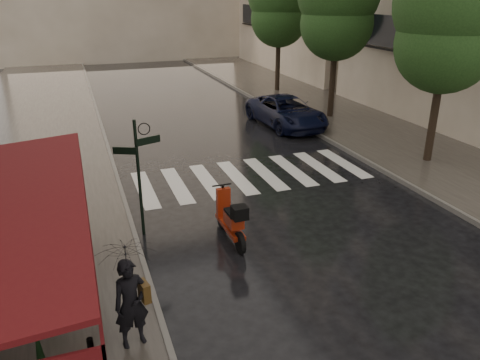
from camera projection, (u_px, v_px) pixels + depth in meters
ground at (222, 288)px, 10.08m from camera, size 120.00×120.00×0.00m
sidewalk_near at (28, 146)px, 19.12m from camera, size 6.00×60.00×0.12m
sidewalk_far at (343, 116)px, 23.72m from camera, size 5.50×60.00×0.12m
curb_near at (105, 138)px, 20.07m from camera, size 0.12×60.00×0.16m
curb_far at (293, 120)px, 22.84m from camera, size 0.12×60.00×0.16m
crosswalk at (251, 175)px, 16.24m from camera, size 7.85×3.20×0.01m
signpost at (139, 169)px, 11.63m from camera, size 1.17×0.29×3.10m
tree_near at (451, 11)px, 15.43m from camera, size 3.80×3.80×7.99m
tree_far at (280, 0)px, 27.62m from camera, size 3.80×3.80×8.16m
pedestrian_with_umbrella at (127, 264)px, 7.75m from camera, size 1.19×1.20×2.46m
scooter at (231, 220)px, 11.78m from camera, size 0.52×1.96×1.29m
parked_car at (286, 111)px, 21.93m from camera, size 2.59×5.09×1.38m
parasol_back at (38, 252)px, 8.92m from camera, size 0.42×0.42×2.26m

